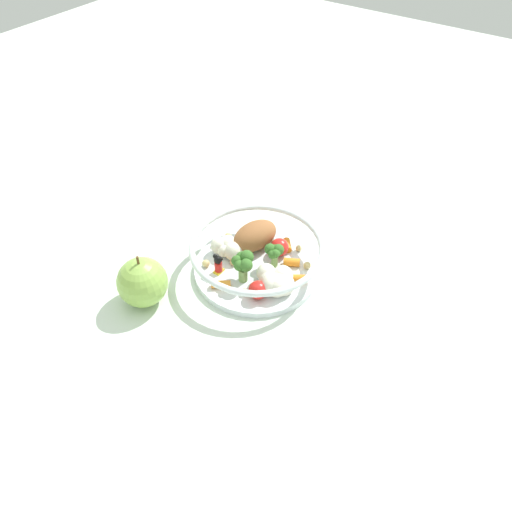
{
  "coord_description": "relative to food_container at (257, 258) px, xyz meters",
  "views": [
    {
      "loc": [
        0.48,
        0.33,
        0.56
      ],
      "look_at": [
        0.01,
        -0.0,
        0.03
      ],
      "focal_mm": 36.53,
      "sensor_mm": 36.0,
      "label": 1
    }
  ],
  "objects": [
    {
      "name": "ground_plane",
      "position": [
        -0.01,
        -0.0,
        -0.03
      ],
      "size": [
        2.4,
        2.4,
        0.0
      ],
      "primitive_type": "plane",
      "color": "silver"
    },
    {
      "name": "food_container",
      "position": [
        0.0,
        0.0,
        0.0
      ],
      "size": [
        0.2,
        0.2,
        0.06
      ],
      "color": "white",
      "rests_on": "ground_plane"
    },
    {
      "name": "loose_apple",
      "position": [
        0.14,
        -0.1,
        0.01
      ],
      "size": [
        0.07,
        0.07,
        0.08
      ],
      "color": "#8CB74C",
      "rests_on": "ground_plane"
    }
  ]
}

